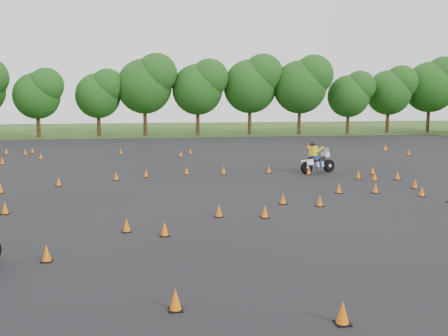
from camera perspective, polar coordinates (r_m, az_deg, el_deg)
name	(u,v)px	position (r m, az deg, el deg)	size (l,w,h in m)	color
ground	(240,213)	(19.60, 1.87, -5.11)	(140.00, 140.00, 0.00)	#2D5119
asphalt_pad	(218,186)	(25.39, -0.72, -2.04)	(62.00, 62.00, 0.00)	black
treeline	(209,97)	(53.91, -1.70, 8.15)	(86.82, 32.60, 10.01)	#1B4814
traffic_cones	(218,183)	(24.92, -0.64, -1.71)	(36.38, 33.36, 0.45)	orange
rider_yellow	(319,157)	(30.05, 10.79, 1.20)	(2.43, 0.75, 1.87)	gold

